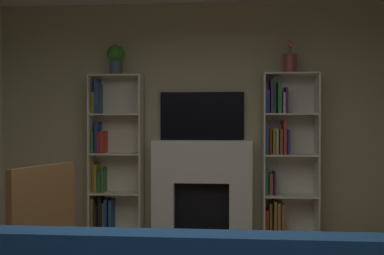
{
  "coord_description": "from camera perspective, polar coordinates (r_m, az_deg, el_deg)",
  "views": [
    {
      "loc": [
        0.26,
        -2.34,
        1.35
      ],
      "look_at": [
        0.0,
        1.14,
        1.31
      ],
      "focal_mm": 39.24,
      "sensor_mm": 36.0,
      "label": 1
    }
  ],
  "objects": [
    {
      "name": "wall_back_accent",
      "position": [
        5.22,
        1.41,
        1.42
      ],
      "size": [
        5.25,
        0.06,
        2.83
      ],
      "primitive_type": "cube",
      "color": "tan",
      "rests_on": "ground_plane"
    },
    {
      "name": "armchair",
      "position": [
        3.51,
        -21.75,
        -13.23
      ],
      "size": [
        0.78,
        0.78,
        1.03
      ],
      "color": "brown",
      "rests_on": "ground_plane"
    },
    {
      "name": "potted_plant",
      "position": [
        5.26,
        -10.32,
        9.29
      ],
      "size": [
        0.21,
        0.21,
        0.36
      ],
      "color": "#42565E",
      "rests_on": "bookshelf_left"
    },
    {
      "name": "fireplace",
      "position": [
        5.13,
        1.33,
        -7.71
      ],
      "size": [
        1.31,
        0.52,
        1.13
      ],
      "color": "white",
      "rests_on": "ground_plane"
    },
    {
      "name": "vase_with_flowers",
      "position": [
        5.14,
        13.19,
        8.65
      ],
      "size": [
        0.16,
        0.16,
        0.39
      ],
      "color": "#973F41",
      "rests_on": "bookshelf_right"
    },
    {
      "name": "bookshelf_right",
      "position": [
        5.13,
        12.25,
        -3.72
      ],
      "size": [
        0.64,
        0.32,
        1.93
      ],
      "color": "silver",
      "rests_on": "ground_plane"
    },
    {
      "name": "tv",
      "position": [
        5.16,
        1.38,
        1.55
      ],
      "size": [
        1.02,
        0.06,
        0.59
      ],
      "primitive_type": "cube",
      "color": "black",
      "rests_on": "fireplace"
    },
    {
      "name": "bookshelf_left",
      "position": [
        5.29,
        -10.95,
        -4.41
      ],
      "size": [
        0.64,
        0.27,
        1.93
      ],
      "color": "beige",
      "rests_on": "ground_plane"
    }
  ]
}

